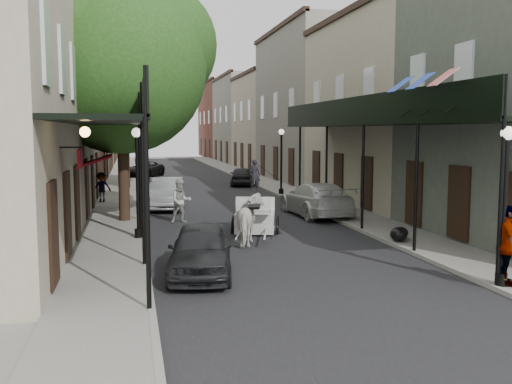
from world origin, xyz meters
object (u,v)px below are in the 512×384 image
car_left_near (200,250)px  car_left_far (143,169)px  tree_far (130,98)px  lamppost_right_near (505,204)px  lamppost_left (138,181)px  pedestrian_sidewalk_left (102,187)px  pedestrian_walking (181,201)px  horse (252,220)px  car_left_mid (166,193)px  car_right_far (242,176)px  carriage (256,203)px  tree_near (131,61)px  pedestrian_sidewalk_right (506,246)px  lamppost_right_far (281,160)px  car_right_near (316,199)px

car_left_near → car_left_far: (-0.74, 32.46, -0.02)m
tree_far → lamppost_right_near: size_ratio=2.32×
tree_far → lamppost_left: bearing=-89.5°
pedestrian_sidewalk_left → pedestrian_walking: bearing=97.7°
horse → car_left_mid: size_ratio=0.43×
horse → car_right_far: 20.42m
horse → pedestrian_walking: 5.30m
lamppost_left → carriage: lamppost_left is taller
pedestrian_walking → car_left_near: pedestrian_walking is taller
pedestrian_sidewalk_left → car_left_near: size_ratio=0.39×
car_left_far → lamppost_right_near: bearing=-54.2°
lamppost_left → pedestrian_walking: size_ratio=2.09×
tree_near → tree_far: bearing=90.2°
car_left_far → horse: bearing=-60.4°
tree_far → pedestrian_sidewalk_right: bearing=-72.1°
carriage → car_left_mid: bearing=128.2°
carriage → pedestrian_walking: size_ratio=1.55×
car_right_far → tree_near: bearing=73.5°
pedestrian_walking → car_right_far: bearing=63.8°
lamppost_right_far → horse: 14.19m
carriage → car_right_near: size_ratio=0.54×
pedestrian_walking → pedestrian_sidewalk_right: 13.30m
car_left_far → pedestrian_sidewalk_right: bearing=-54.0°
horse → car_left_near: bearing=75.4°
tree_far → horse: bearing=-79.1°
tree_near → car_right_near: (7.80, 0.05, -5.75)m
pedestrian_walking → car_left_far: bearing=85.9°
car_left_near → car_left_mid: 13.08m
tree_near → lamppost_right_far: bearing=43.3°
car_right_near → pedestrian_sidewalk_right: bearing=90.1°
pedestrian_walking → car_left_mid: bearing=87.9°
tree_near → car_left_near: tree_near is taller
tree_far → lamppost_right_near: bearing=-72.3°
car_right_near → car_left_near: bearing=53.6°
lamppost_right_near → pedestrian_walking: lamppost_right_near is taller
lamppost_right_far → car_right_far: bearing=98.6°
car_left_mid → horse: bearing=-70.9°
lamppost_right_far → car_left_mid: lamppost_right_far is taller
car_right_far → car_left_near: bearing=86.7°
tree_far → car_left_mid: bearing=-81.3°
tree_far → pedestrian_sidewalk_left: bearing=-101.4°
pedestrian_sidewalk_right → pedestrian_walking: bearing=47.7°
carriage → pedestrian_sidewalk_left: 11.13m
car_right_near → car_right_far: bearing=-90.7°
car_left_mid → car_left_far: (-0.65, 19.38, -0.09)m
lamppost_right_near → car_left_far: bearing=101.9°
lamppost_right_far → carriage: 11.63m
car_left_far → car_left_near: bearing=-64.7°
car_left_mid → carriage: bearing=-61.4°
tree_far → pedestrian_walking: (1.89, -14.61, -4.95)m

